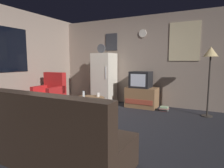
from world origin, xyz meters
TOP-DOWN VIEW (x-y plane):
  - ground_plane at (0.00, 0.00)m, footprint 12.00×12.00m
  - wall_with_art at (0.01, 2.45)m, footprint 5.20×0.12m
  - wall_left_with_window at (-2.55, 0.00)m, footprint 0.12×5.20m
  - fridge at (-0.89, 2.05)m, footprint 0.60×0.62m
  - tv_stand at (0.30, 2.05)m, footprint 0.84×0.53m
  - crt_tv at (0.27, 2.05)m, footprint 0.54×0.51m
  - standing_lamp at (1.94, 1.87)m, footprint 0.32×0.32m
  - coffee_table at (-0.42, 0.50)m, footprint 0.72×0.72m
  - wine_glass at (-0.52, 0.47)m, footprint 0.05×0.05m
  - mug_ceramic_white at (-0.29, 0.71)m, footprint 0.08×0.08m
  - armchair at (-1.89, 0.81)m, footprint 0.68×0.68m
  - couch at (0.36, -1.27)m, footprint 1.70×0.80m
  - book_stack at (0.96, 1.87)m, footprint 0.22×0.17m

SIDE VIEW (x-z plane):
  - ground_plane at x=0.00m, z-range 0.00..0.00m
  - book_stack at x=0.96m, z-range 0.00..0.12m
  - coffee_table at x=-0.42m, z-range 0.00..0.46m
  - tv_stand at x=0.30m, z-range 0.00..0.55m
  - couch at x=0.36m, z-range -0.15..0.77m
  - armchair at x=-1.89m, z-range -0.14..0.82m
  - mug_ceramic_white at x=-0.29m, z-range 0.46..0.55m
  - wine_glass at x=-0.52m, z-range 0.46..0.61m
  - fridge at x=-0.89m, z-range -0.13..1.64m
  - crt_tv at x=0.27m, z-range 0.55..0.99m
  - wall_with_art at x=0.01m, z-range 0.01..2.56m
  - wall_left_with_window at x=-2.55m, z-range 0.00..2.60m
  - standing_lamp at x=1.94m, z-range 0.56..2.15m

